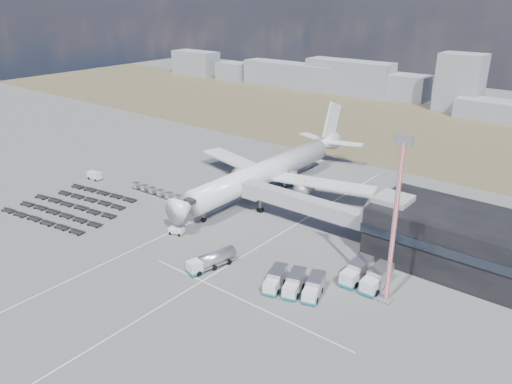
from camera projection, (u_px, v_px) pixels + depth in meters
The scene contains 16 objects.
ground at pixel (173, 237), 99.69m from camera, with size 420.00×420.00×0.00m, color #565659.
grass_strip at pixel (400, 127), 179.43m from camera, with size 420.00×90.00×0.01m, color brown.
lane_markings at pixel (219, 246), 96.23m from camera, with size 47.12×110.00×0.01m.
terminal at pixel (458, 239), 87.54m from camera, with size 30.40×16.40×11.00m.
jet_bridge at pixel (297, 202), 103.42m from camera, with size 30.30×3.80×7.05m.
airliner at pixel (270, 170), 121.17m from camera, with size 51.59×64.53×17.62m.
skyline at pixel (421, 88), 212.46m from camera, with size 299.24×26.12×22.74m.
fuel_tanker at pixel (211, 260), 88.25m from camera, with size 4.47×9.55×2.99m.
pushback_tug at pixel (177, 231), 100.75m from camera, with size 3.03×1.70×1.39m, color silver.
utility_van at pixel (95, 176), 129.54m from camera, with size 3.85×1.74×2.09m, color silver.
catering_truck at pixel (290, 176), 127.67m from camera, with size 5.25×7.40×3.14m.
service_trucks_near at pixel (295, 283), 81.39m from camera, with size 10.46×9.03×2.70m.
service_trucks_far at pixel (367, 275), 83.40m from camera, with size 6.35×7.60×3.05m.
uld_row at pixel (156, 192), 119.70m from camera, with size 16.47×2.13×1.49m.
baggage_dollies at pixel (72, 206), 112.94m from camera, with size 27.17×23.16×0.77m.
floodlight_mast at pixel (394, 223), 74.28m from camera, with size 2.58×2.10×27.17m.
Camera 1 is at (68.43, -59.20, 45.95)m, focal length 35.00 mm.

